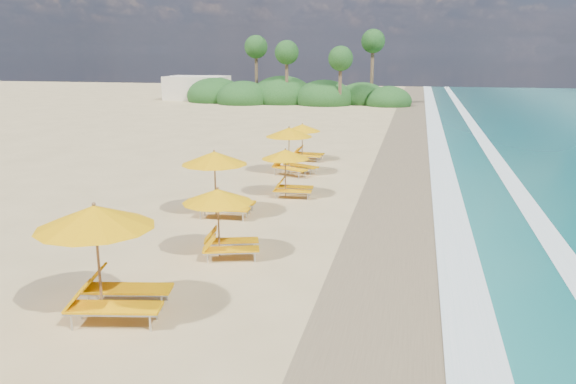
{
  "coord_description": "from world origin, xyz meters",
  "views": [
    {
      "loc": [
        4.14,
        -18.46,
        5.87
      ],
      "look_at": [
        0.0,
        0.0,
        1.2
      ],
      "focal_mm": 35.97,
      "sensor_mm": 36.0,
      "label": 1
    }
  ],
  "objects": [
    {
      "name": "station_5",
      "position": [
        -1.68,
        8.38,
        1.3
      ],
      "size": [
        3.06,
        3.05,
        2.32
      ],
      "rotation": [
        0.0,
        0.0,
        -0.46
      ],
      "color": "olive",
      "rests_on": "ground"
    },
    {
      "name": "station_4",
      "position": [
        -0.86,
        4.08,
        1.12
      ],
      "size": [
        2.27,
        2.13,
        2.0
      ],
      "rotation": [
        0.0,
        0.0,
        0.09
      ],
      "color": "olive",
      "rests_on": "ground"
    },
    {
      "name": "station_3",
      "position": [
        -2.69,
        0.78,
        1.36
      ],
      "size": [
        2.68,
        2.5,
        2.42
      ],
      "rotation": [
        0.0,
        0.0,
        0.05
      ],
      "color": "olive",
      "rests_on": "ground"
    },
    {
      "name": "treeline",
      "position": [
        -9.94,
        45.51,
        1.0
      ],
      "size": [
        25.8,
        8.8,
        9.74
      ],
      "color": "#163D14",
      "rests_on": "ground"
    },
    {
      "name": "wet_sand",
      "position": [
        4.0,
        0.0,
        0.01
      ],
      "size": [
        4.0,
        160.0,
        0.01
      ],
      "primitive_type": "cube",
      "color": "#84704E",
      "rests_on": "ground"
    },
    {
      "name": "station_1",
      "position": [
        -2.44,
        -7.53,
        1.49
      ],
      "size": [
        3.2,
        3.06,
        2.66
      ],
      "rotation": [
        0.0,
        0.0,
        0.19
      ],
      "color": "olive",
      "rests_on": "ground"
    },
    {
      "name": "beach_building",
      "position": [
        -22.0,
        48.0,
        1.4
      ],
      "size": [
        7.0,
        5.0,
        2.8
      ],
      "primitive_type": "cube",
      "color": "beige",
      "rests_on": "ground"
    },
    {
      "name": "ground",
      "position": [
        0.0,
        0.0,
        0.0
      ],
      "size": [
        160.0,
        160.0,
        0.0
      ],
      "primitive_type": "plane",
      "color": "tan",
      "rests_on": "ground"
    },
    {
      "name": "station_2",
      "position": [
        -1.16,
        -3.28,
        1.17
      ],
      "size": [
        2.63,
        2.56,
        2.08
      ],
      "rotation": [
        0.0,
        0.0,
        0.3
      ],
      "color": "olive",
      "rests_on": "ground"
    },
    {
      "name": "station_6",
      "position": [
        -1.75,
        12.05,
        1.14
      ],
      "size": [
        2.29,
        2.14,
        2.03
      ],
      "rotation": [
        0.0,
        0.0,
        -0.07
      ],
      "color": "olive",
      "rests_on": "ground"
    },
    {
      "name": "surf_foam",
      "position": [
        6.7,
        0.0,
        0.03
      ],
      "size": [
        4.0,
        160.0,
        0.01
      ],
      "color": "white",
      "rests_on": "ground"
    }
  ]
}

